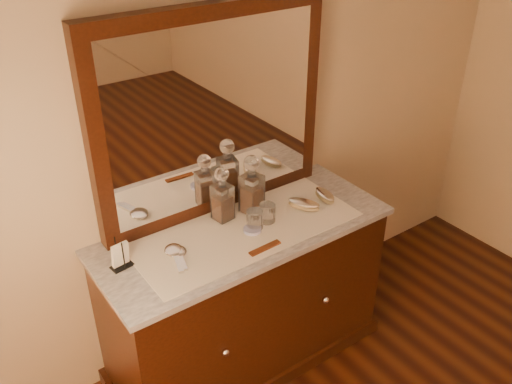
# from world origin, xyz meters

# --- Properties ---
(dresser_cabinet) EXTENTS (1.40, 0.55, 0.82)m
(dresser_cabinet) POSITION_xyz_m (0.00, 1.96, 0.41)
(dresser_cabinet) COLOR black
(dresser_cabinet) RESTS_ON floor
(dresser_plinth) EXTENTS (1.46, 0.59, 0.08)m
(dresser_plinth) POSITION_xyz_m (0.00, 1.96, 0.04)
(dresser_plinth) COLOR black
(dresser_plinth) RESTS_ON floor
(knob_left) EXTENTS (0.04, 0.04, 0.04)m
(knob_left) POSITION_xyz_m (-0.30, 1.67, 0.45)
(knob_left) COLOR silver
(knob_left) RESTS_ON dresser_cabinet
(knob_right) EXTENTS (0.04, 0.04, 0.04)m
(knob_right) POSITION_xyz_m (0.30, 1.67, 0.45)
(knob_right) COLOR silver
(knob_right) RESTS_ON dresser_cabinet
(marble_top) EXTENTS (1.44, 0.59, 0.03)m
(marble_top) POSITION_xyz_m (0.00, 1.96, 0.83)
(marble_top) COLOR silver
(marble_top) RESTS_ON dresser_cabinet
(mirror_frame) EXTENTS (1.20, 0.08, 1.00)m
(mirror_frame) POSITION_xyz_m (0.00, 2.20, 1.35)
(mirror_frame) COLOR black
(mirror_frame) RESTS_ON marble_top
(mirror_glass) EXTENTS (1.06, 0.01, 0.86)m
(mirror_glass) POSITION_xyz_m (0.00, 2.17, 1.35)
(mirror_glass) COLOR white
(mirror_glass) RESTS_ON marble_top
(lace_runner) EXTENTS (1.10, 0.45, 0.00)m
(lace_runner) POSITION_xyz_m (0.00, 1.94, 0.85)
(lace_runner) COLOR silver
(lace_runner) RESTS_ON marble_top
(pin_dish) EXTENTS (0.11, 0.11, 0.02)m
(pin_dish) POSITION_xyz_m (0.02, 1.91, 0.86)
(pin_dish) COLOR white
(pin_dish) RESTS_ON lace_runner
(comb) EXTENTS (0.17, 0.04, 0.01)m
(comb) POSITION_xyz_m (-0.02, 1.76, 0.86)
(comb) COLOR brown
(comb) RESTS_ON lace_runner
(napkin_rack) EXTENTS (0.10, 0.07, 0.14)m
(napkin_rack) POSITION_xyz_m (-0.59, 2.02, 0.91)
(napkin_rack) COLOR black
(napkin_rack) RESTS_ON marble_top
(decanter_left) EXTENTS (0.10, 0.10, 0.28)m
(decanter_left) POSITION_xyz_m (-0.04, 2.08, 0.96)
(decanter_left) COLOR brown
(decanter_left) RESTS_ON lace_runner
(decanter_right) EXTENTS (0.11, 0.11, 0.31)m
(decanter_right) POSITION_xyz_m (0.11, 2.05, 0.97)
(decanter_right) COLOR brown
(decanter_right) RESTS_ON lace_runner
(brush_near) EXTENTS (0.15, 0.18, 0.05)m
(brush_near) POSITION_xyz_m (0.34, 1.92, 0.88)
(brush_near) COLOR #95815B
(brush_near) RESTS_ON lace_runner
(brush_far) EXTENTS (0.09, 0.16, 0.04)m
(brush_far) POSITION_xyz_m (0.49, 1.93, 0.87)
(brush_far) COLOR #95815B
(brush_far) RESTS_ON lace_runner
(hand_mirror_outer) EXTENTS (0.11, 0.22, 0.02)m
(hand_mirror_outer) POSITION_xyz_m (-0.37, 1.96, 0.86)
(hand_mirror_outer) COLOR silver
(hand_mirror_outer) RESTS_ON lace_runner
(hand_mirror_inner) EXTENTS (0.09, 0.19, 0.02)m
(hand_mirror_inner) POSITION_xyz_m (-0.35, 1.95, 0.86)
(hand_mirror_inner) COLOR silver
(hand_mirror_inner) RESTS_ON lace_runner
(tumblers) EXTENTS (0.16, 0.09, 0.09)m
(tumblers) POSITION_xyz_m (0.08, 1.93, 0.90)
(tumblers) COLOR white
(tumblers) RESTS_ON lace_runner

